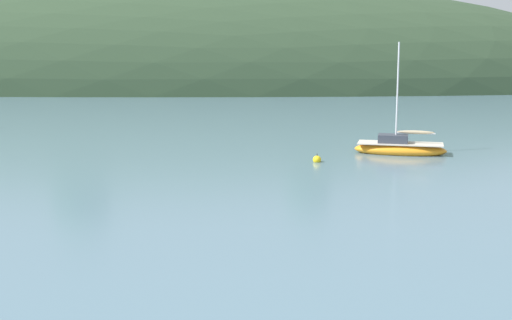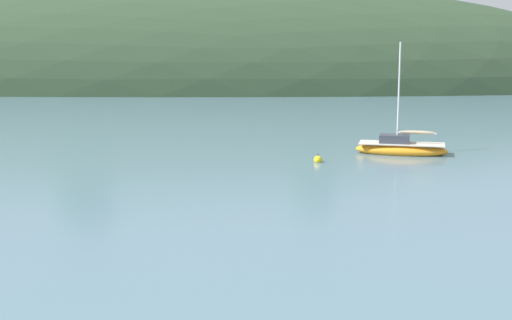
{
  "view_description": "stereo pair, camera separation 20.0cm",
  "coord_description": "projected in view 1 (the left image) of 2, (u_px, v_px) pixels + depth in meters",
  "views": [
    {
      "loc": [
        1.07,
        -9.01,
        6.17
      ],
      "look_at": [
        0.0,
        20.0,
        1.2
      ],
      "focal_mm": 48.42,
      "sensor_mm": 36.0,
      "label": 1
    },
    {
      "loc": [
        1.27,
        -9.0,
        6.17
      ],
      "look_at": [
        0.0,
        20.0,
        1.2
      ],
      "focal_mm": 48.42,
      "sensor_mm": 36.0,
      "label": 2
    }
  ],
  "objects": [
    {
      "name": "far_shoreline_hill",
      "position": [
        94.0,
        86.0,
        96.02
      ],
      "size": [
        150.0,
        36.0,
        34.38
      ],
      "color": "#2D422B",
      "rests_on": "ground"
    },
    {
      "name": "sailboat_orange_cutter",
      "position": [
        400.0,
        148.0,
        38.56
      ],
      "size": [
        5.32,
        2.7,
        6.37
      ],
      "color": "orange",
      "rests_on": "ground"
    },
    {
      "name": "mooring_buoy_outer",
      "position": [
        317.0,
        160.0,
        35.94
      ],
      "size": [
        0.44,
        0.44,
        0.54
      ],
      "color": "yellow",
      "rests_on": "ground"
    }
  ]
}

